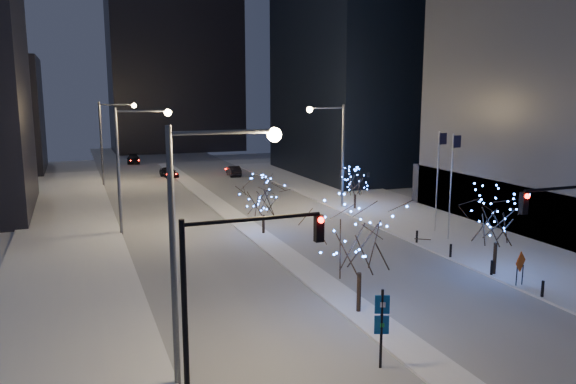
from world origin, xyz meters
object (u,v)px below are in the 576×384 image
street_lamp_w_near (200,219)px  car_far (133,159)px  holiday_tree_median_far (263,198)px  holiday_tree_median_near (360,240)px  holiday_tree_plaza_far (355,182)px  street_lamp_east (334,142)px  street_lamp_w_mid (131,152)px  car_mid (234,171)px  traffic_signal_west (228,279)px  car_near (169,172)px  street_lamp_w_far (110,132)px  wayfinding_sign (382,320)px  construction_sign (520,265)px  holiday_tree_plaza_near (497,219)px

street_lamp_w_near → car_far: bearing=86.3°
street_lamp_w_near → holiday_tree_median_far: (9.44, 20.82, -3.50)m
holiday_tree_median_near → holiday_tree_plaza_far: holiday_tree_median_near is taller
car_far → holiday_tree_median_near: size_ratio=0.81×
street_lamp_w_near → street_lamp_east: 33.85m
street_lamp_w_mid → car_mid: (15.83, 27.41, -5.83)m
traffic_signal_west → car_near: 56.65m
street_lamp_w_near → holiday_tree_median_far: bearing=65.6°
street_lamp_w_far → wayfinding_sign: size_ratio=2.96×
car_far → holiday_tree_median_far: (4.85, -50.14, 2.32)m
holiday_tree_median_far → construction_sign: size_ratio=2.30×
street_lamp_east → street_lamp_w_near: bearing=-124.2°
holiday_tree_median_near → construction_sign: size_ratio=2.90×
holiday_tree_median_far → car_mid: bearing=78.6°
car_mid → construction_sign: construction_sign is taller
traffic_signal_west → construction_sign: bearing=17.5°
car_mid → holiday_tree_plaza_near: size_ratio=0.78×
street_lamp_w_far → street_lamp_east: bearing=-49.2°
street_lamp_east → car_far: bearing=108.6°
street_lamp_east → car_far: size_ratio=2.12×
street_lamp_w_near → wayfinding_sign: 8.38m
street_lamp_w_near → car_mid: (15.83, 52.41, -5.83)m
street_lamp_w_far → street_lamp_east: same height
street_lamp_w_near → holiday_tree_plaza_near: bearing=17.5°
holiday_tree_median_near → holiday_tree_median_far: (0.62, 17.02, -0.91)m
car_near → holiday_tree_median_near: size_ratio=0.70×
street_lamp_w_mid → street_lamp_east: (19.02, 3.00, -0.05)m
holiday_tree_plaza_far → street_lamp_w_near: bearing=-127.7°
holiday_tree_median_near → holiday_tree_plaza_far: size_ratio=1.42×
street_lamp_east → holiday_tree_median_near: 26.39m
holiday_tree_plaza_far → holiday_tree_median_far: bearing=-152.3°
holiday_tree_plaza_near → wayfinding_sign: bearing=-148.3°
street_lamp_east → wayfinding_sign: 32.27m
street_lamp_w_near → holiday_tree_median_near: street_lamp_w_near is taller
holiday_tree_plaza_near → holiday_tree_plaza_far: size_ratio=1.27×
street_lamp_w_mid → holiday_tree_plaza_far: size_ratio=2.44×
street_lamp_w_mid → traffic_signal_west: size_ratio=1.43×
holiday_tree_median_far → wayfinding_sign: size_ratio=1.37×
street_lamp_w_far → holiday_tree_median_near: size_ratio=1.71×
street_lamp_east → construction_sign: 24.60m
holiday_tree_median_near → holiday_tree_plaza_near: bearing=12.4°
car_near → car_far: car_near is taller
street_lamp_east → holiday_tree_median_near: size_ratio=1.71×
holiday_tree_median_near → holiday_tree_median_far: bearing=87.9°
street_lamp_w_near → street_lamp_w_mid: bearing=90.0°
holiday_tree_median_near → construction_sign: holiday_tree_median_near is taller
car_near → construction_sign: (11.91, -50.14, 0.67)m
car_mid → wayfinding_sign: size_ratio=1.21×
holiday_tree_plaza_near → holiday_tree_median_near: bearing=-167.6°
street_lamp_east → car_far: 45.68m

